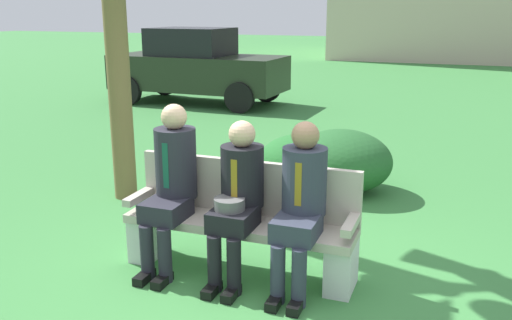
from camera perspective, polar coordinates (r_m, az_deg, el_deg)
ground_plane at (r=4.38m, az=1.01°, el=-13.13°), size 80.00×80.00×0.00m
park_bench at (r=4.52m, az=-1.52°, el=-6.34°), size 1.89×0.44×0.90m
seated_man_left at (r=4.53m, az=-8.72°, el=-1.94°), size 0.34×0.72×1.36m
seated_man_middle at (r=4.29m, az=-1.91°, el=-3.49°), size 0.34×0.72×1.26m
seated_man_right at (r=4.14m, az=4.65°, el=-4.00°), size 0.34×0.72×1.29m
shrub_near_bench at (r=6.54m, az=8.85°, el=-0.09°), size 1.18×1.08×0.73m
shrub_mid_lawn at (r=6.51m, az=4.90°, el=-0.32°), size 1.08×0.99×0.68m
parked_car_near at (r=12.67m, az=-6.16°, el=9.61°), size 3.95×1.82×1.68m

